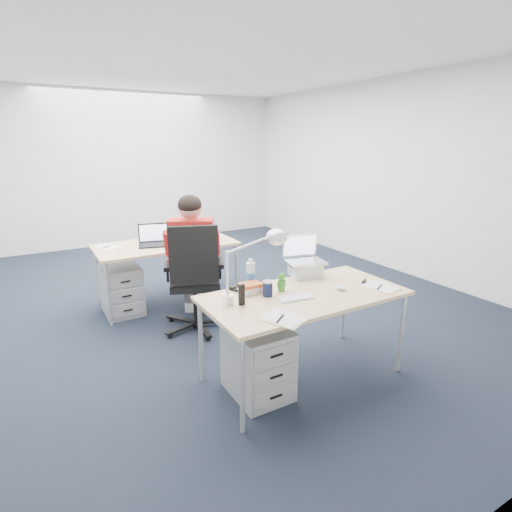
# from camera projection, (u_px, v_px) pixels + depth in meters

# --- Properties ---
(floor) EXTENTS (7.00, 7.00, 0.00)m
(floor) POSITION_uv_depth(u_px,v_px,m) (206.00, 300.00, 4.95)
(floor) COLOR black
(floor) RESTS_ON ground
(room) EXTENTS (6.02, 7.02, 2.80)m
(room) POSITION_uv_depth(u_px,v_px,m) (201.00, 158.00, 4.48)
(room) COLOR silver
(room) RESTS_ON ground
(desk_near) EXTENTS (1.60, 0.80, 0.73)m
(desk_near) POSITION_uv_depth(u_px,v_px,m) (305.00, 299.00, 3.16)
(desk_near) COLOR tan
(desk_near) RESTS_ON ground
(desk_far) EXTENTS (1.60, 0.80, 0.73)m
(desk_far) POSITION_uv_depth(u_px,v_px,m) (166.00, 247.00, 4.72)
(desk_far) COLOR tan
(desk_far) RESTS_ON ground
(office_chair) EXTENTS (0.92, 0.92, 1.14)m
(office_chair) POSITION_uv_depth(u_px,v_px,m) (195.00, 300.00, 4.10)
(office_chair) COLOR black
(office_chair) RESTS_ON ground
(seated_person) EXTENTS (0.68, 0.84, 1.38)m
(seated_person) POSITION_uv_depth(u_px,v_px,m) (194.00, 260.00, 4.18)
(seated_person) COLOR red
(seated_person) RESTS_ON ground
(drawer_pedestal_near) EXTENTS (0.40, 0.50, 0.55)m
(drawer_pedestal_near) POSITION_uv_depth(u_px,v_px,m) (258.00, 361.00, 3.04)
(drawer_pedestal_near) COLOR #A4A8AA
(drawer_pedestal_near) RESTS_ON ground
(drawer_pedestal_far) EXTENTS (0.40, 0.50, 0.55)m
(drawer_pedestal_far) POSITION_uv_depth(u_px,v_px,m) (122.00, 289.00, 4.52)
(drawer_pedestal_far) COLOR #A4A8AA
(drawer_pedestal_far) RESTS_ON ground
(silver_laptop) EXTENTS (0.39, 0.33, 0.35)m
(silver_laptop) POSITION_uv_depth(u_px,v_px,m) (306.00, 257.00, 3.51)
(silver_laptop) COLOR silver
(silver_laptop) RESTS_ON desk_near
(wireless_keyboard) EXTENTS (0.28, 0.15, 0.01)m
(wireless_keyboard) POSITION_uv_depth(u_px,v_px,m) (295.00, 298.00, 3.04)
(wireless_keyboard) COLOR white
(wireless_keyboard) RESTS_ON desk_near
(computer_mouse) EXTENTS (0.07, 0.10, 0.03)m
(computer_mouse) POSITION_uv_depth(u_px,v_px,m) (341.00, 288.00, 3.22)
(computer_mouse) COLOR white
(computer_mouse) RESTS_ON desk_near
(headphones) EXTENTS (0.26, 0.23, 0.03)m
(headphones) POSITION_uv_depth(u_px,v_px,m) (242.00, 287.00, 3.23)
(headphones) COLOR black
(headphones) RESTS_ON desk_near
(can_koozie) EXTENTS (0.08, 0.08, 0.12)m
(can_koozie) POSITION_uv_depth(u_px,v_px,m) (268.00, 288.00, 3.08)
(can_koozie) COLOR #141B3E
(can_koozie) RESTS_ON desk_near
(water_bottle) EXTENTS (0.10, 0.10, 0.24)m
(water_bottle) POSITION_uv_depth(u_px,v_px,m) (251.00, 273.00, 3.24)
(water_bottle) COLOR silver
(water_bottle) RESTS_ON desk_near
(bear_figurine) EXTENTS (0.09, 0.08, 0.15)m
(bear_figurine) POSITION_uv_depth(u_px,v_px,m) (281.00, 282.00, 3.18)
(bear_figurine) COLOR #20751F
(bear_figurine) RESTS_ON desk_near
(book_stack) EXTENTS (0.21, 0.18, 0.08)m
(book_stack) POSITION_uv_depth(u_px,v_px,m) (251.00, 288.00, 3.15)
(book_stack) COLOR silver
(book_stack) RESTS_ON desk_near
(cordless_phone) EXTENTS (0.05, 0.03, 0.16)m
(cordless_phone) POSITION_uv_depth(u_px,v_px,m) (242.00, 295.00, 2.90)
(cordless_phone) COLOR black
(cordless_phone) RESTS_ON desk_near
(papers_left) EXTENTS (0.29, 0.34, 0.01)m
(papers_left) POSITION_uv_depth(u_px,v_px,m) (282.00, 319.00, 2.68)
(papers_left) COLOR #FFE693
(papers_left) RESTS_ON desk_near
(papers_right) EXTENTS (0.24, 0.30, 0.01)m
(papers_right) POSITION_uv_depth(u_px,v_px,m) (381.00, 287.00, 3.26)
(papers_right) COLOR #FFE693
(papers_right) RESTS_ON desk_near
(sunglasses) EXTENTS (0.11, 0.08, 0.02)m
(sunglasses) POSITION_uv_depth(u_px,v_px,m) (364.00, 282.00, 3.37)
(sunglasses) COLOR black
(sunglasses) RESTS_ON desk_near
(desk_lamp) EXTENTS (0.50, 0.27, 0.54)m
(desk_lamp) POSITION_uv_depth(u_px,v_px,m) (247.00, 265.00, 2.95)
(desk_lamp) COLOR silver
(desk_lamp) RESTS_ON desk_near
(dark_laptop) EXTENTS (0.43, 0.43, 0.26)m
(dark_laptop) POSITION_uv_depth(u_px,v_px,m) (154.00, 235.00, 4.58)
(dark_laptop) COLOR black
(dark_laptop) RESTS_ON desk_far
(far_cup) EXTENTS (0.09, 0.09, 0.10)m
(far_cup) POSITION_uv_depth(u_px,v_px,m) (216.00, 234.00, 4.97)
(far_cup) COLOR white
(far_cup) RESTS_ON desk_far
(far_papers) EXTENTS (0.25, 0.31, 0.01)m
(far_papers) POSITION_uv_depth(u_px,v_px,m) (108.00, 248.00, 4.50)
(far_papers) COLOR white
(far_papers) RESTS_ON desk_far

